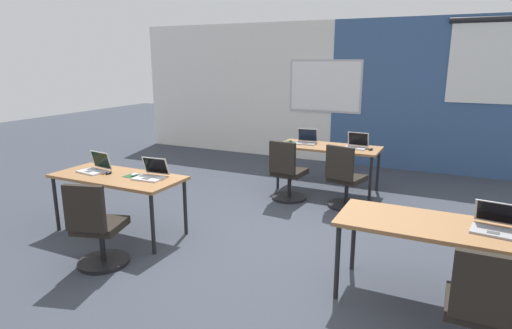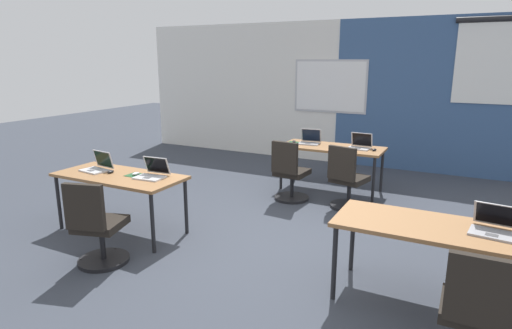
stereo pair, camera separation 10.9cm
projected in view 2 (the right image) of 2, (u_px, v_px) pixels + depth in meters
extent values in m
plane|color=#383D47|center=(272.00, 240.00, 5.00)|extent=(24.00, 24.00, 0.00)
cube|color=silver|center=(365.00, 94.00, 8.29)|extent=(10.00, 0.20, 2.80)
cube|color=#385684|center=(425.00, 97.00, 7.70)|extent=(3.28, 0.01, 2.80)
cube|color=#B7B7BC|center=(330.00, 86.00, 8.45)|extent=(1.48, 0.02, 1.04)
cube|color=white|center=(330.00, 86.00, 8.45)|extent=(1.40, 0.02, 0.96)
cube|color=olive|center=(119.00, 176.00, 5.09)|extent=(1.60, 0.70, 0.04)
cylinder|color=black|center=(59.00, 203.00, 5.24)|extent=(0.04, 0.04, 0.68)
cylinder|color=black|center=(153.00, 223.00, 4.59)|extent=(0.04, 0.04, 0.68)
cylinder|color=black|center=(97.00, 190.00, 5.76)|extent=(0.04, 0.04, 0.68)
cylinder|color=black|center=(186.00, 207.00, 5.10)|extent=(0.04, 0.04, 0.68)
cube|color=olive|center=(433.00, 227.00, 3.53)|extent=(1.60, 0.70, 0.04)
cylinder|color=black|center=(334.00, 263.00, 3.69)|extent=(0.04, 0.04, 0.68)
cylinder|color=black|center=(352.00, 238.00, 4.21)|extent=(0.04, 0.04, 0.68)
cube|color=olive|center=(332.00, 148.00, 6.73)|extent=(1.60, 0.70, 0.04)
cylinder|color=black|center=(281.00, 168.00, 6.88)|extent=(0.04, 0.04, 0.68)
cylinder|color=black|center=(373.00, 180.00, 6.23)|extent=(0.04, 0.04, 0.68)
cylinder|color=black|center=(295.00, 161.00, 7.40)|extent=(0.04, 0.04, 0.68)
cylinder|color=black|center=(382.00, 171.00, 6.74)|extent=(0.04, 0.04, 0.68)
cube|color=#9E9EA3|center=(492.00, 234.00, 3.34)|extent=(0.36, 0.27, 0.02)
cube|color=#4C4C4F|center=(492.00, 235.00, 3.29)|extent=(0.10, 0.07, 0.00)
cube|color=#9E9EA3|center=(496.00, 215.00, 3.44)|extent=(0.34, 0.14, 0.20)
cube|color=black|center=(496.00, 215.00, 3.43)|extent=(0.30, 0.12, 0.18)
cube|color=black|center=(476.00, 310.00, 2.86)|extent=(0.44, 0.44, 0.08)
cube|color=black|center=(481.00, 292.00, 2.58)|extent=(0.40, 0.06, 0.46)
cube|color=silver|center=(150.00, 178.00, 4.92)|extent=(0.35, 0.25, 0.02)
cube|color=#4C4C4F|center=(147.00, 178.00, 4.88)|extent=(0.09, 0.07, 0.00)
cube|color=silver|center=(157.00, 165.00, 5.03)|extent=(0.34, 0.11, 0.21)
cube|color=black|center=(157.00, 165.00, 5.03)|extent=(0.30, 0.09, 0.18)
cube|color=#23512D|center=(136.00, 175.00, 5.05)|extent=(0.22, 0.19, 0.00)
ellipsoid|color=silver|center=(136.00, 174.00, 5.05)|extent=(0.07, 0.11, 0.03)
cylinder|color=black|center=(104.00, 260.00, 4.45)|extent=(0.52, 0.52, 0.04)
cylinder|color=black|center=(102.00, 243.00, 4.40)|extent=(0.06, 0.06, 0.34)
cube|color=black|center=(101.00, 224.00, 4.35)|extent=(0.55, 0.55, 0.08)
cube|color=black|center=(84.00, 207.00, 4.05)|extent=(0.40, 0.17, 0.46)
sphere|color=black|center=(115.00, 250.00, 4.67)|extent=(0.04, 0.04, 0.04)
sphere|color=black|center=(120.00, 265.00, 4.34)|extent=(0.04, 0.04, 0.04)
sphere|color=black|center=(81.00, 261.00, 4.42)|extent=(0.04, 0.04, 0.04)
cube|color=#B7B7BC|center=(359.00, 148.00, 6.53)|extent=(0.34, 0.25, 0.02)
cube|color=#4C4C4F|center=(358.00, 148.00, 6.49)|extent=(0.09, 0.07, 0.00)
cube|color=#B7B7BC|center=(362.00, 140.00, 6.62)|extent=(0.33, 0.07, 0.22)
cube|color=black|center=(362.00, 139.00, 6.61)|extent=(0.30, 0.06, 0.19)
ellipsoid|color=black|center=(374.00, 150.00, 6.40)|extent=(0.08, 0.11, 0.03)
cylinder|color=black|center=(348.00, 206.00, 6.10)|extent=(0.52, 0.52, 0.04)
cylinder|color=black|center=(349.00, 193.00, 6.05)|extent=(0.06, 0.06, 0.34)
cube|color=black|center=(350.00, 179.00, 6.00)|extent=(0.53, 0.53, 0.08)
cube|color=black|center=(342.00, 163.00, 5.75)|extent=(0.40, 0.15, 0.46)
sphere|color=black|center=(356.00, 201.00, 6.27)|extent=(0.04, 0.04, 0.04)
sphere|color=black|center=(360.00, 210.00, 5.90)|extent=(0.04, 0.04, 0.04)
sphere|color=black|center=(332.00, 203.00, 6.18)|extent=(0.04, 0.04, 0.04)
cube|color=#9E9EA3|center=(309.00, 144.00, 6.90)|extent=(0.35, 0.26, 0.02)
cube|color=#4C4C4F|center=(308.00, 144.00, 6.85)|extent=(0.10, 0.07, 0.00)
cube|color=#9E9EA3|center=(311.00, 135.00, 7.00)|extent=(0.33, 0.09, 0.22)
cube|color=black|center=(311.00, 135.00, 7.00)|extent=(0.30, 0.08, 0.19)
cube|color=#23512D|center=(294.00, 143.00, 7.03)|extent=(0.22, 0.19, 0.00)
ellipsoid|color=black|center=(294.00, 141.00, 7.02)|extent=(0.09, 0.11, 0.03)
cylinder|color=black|center=(292.00, 198.00, 6.45)|extent=(0.52, 0.52, 0.04)
cylinder|color=black|center=(292.00, 186.00, 6.41)|extent=(0.06, 0.06, 0.34)
cube|color=black|center=(292.00, 172.00, 6.36)|extent=(0.47, 0.47, 0.08)
cube|color=black|center=(285.00, 158.00, 6.08)|extent=(0.40, 0.09, 0.46)
sphere|color=black|center=(298.00, 193.00, 6.64)|extent=(0.04, 0.04, 0.04)
sphere|color=black|center=(303.00, 201.00, 6.28)|extent=(0.04, 0.04, 0.04)
sphere|color=black|center=(276.00, 196.00, 6.50)|extent=(0.04, 0.04, 0.04)
cube|color=silver|center=(95.00, 170.00, 5.24)|extent=(0.36, 0.27, 0.02)
cube|color=#4C4C4F|center=(91.00, 171.00, 5.19)|extent=(0.10, 0.07, 0.00)
cube|color=silver|center=(103.00, 159.00, 5.32)|extent=(0.33, 0.10, 0.22)
cube|color=black|center=(103.00, 159.00, 5.32)|extent=(0.30, 0.08, 0.19)
ellipsoid|color=black|center=(111.00, 172.00, 5.15)|extent=(0.06, 0.10, 0.03)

